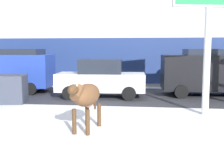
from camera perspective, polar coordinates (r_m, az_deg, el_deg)
ground_plane at (r=6.95m, az=0.31°, el=-12.61°), size 120.00×120.00×0.00m
road_strip at (r=14.56m, az=3.92°, el=-2.29°), size 60.00×5.60×0.01m
cow_brown at (r=8.24m, az=-5.08°, el=-2.40°), size 0.81×1.93×1.54m
car_blue_van at (r=16.55m, az=-19.53°, el=2.75°), size 4.70×2.31×2.32m
car_white_sedan at (r=14.02m, az=-2.19°, el=1.10°), size 4.29×2.16×1.84m
car_black_van at (r=15.21m, az=18.61°, el=2.46°), size 4.70×2.31×2.32m
dumpster at (r=13.36m, az=-20.18°, el=-0.94°), size 1.86×1.37×1.20m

